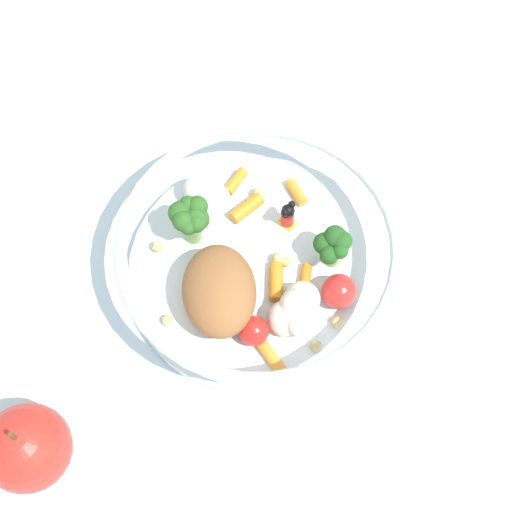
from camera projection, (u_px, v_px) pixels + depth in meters
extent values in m
plane|color=silver|center=(262.00, 262.00, 0.71)|extent=(2.40, 2.40, 0.00)
cylinder|color=white|center=(256.00, 270.00, 0.70)|extent=(0.23, 0.23, 0.01)
torus|color=white|center=(256.00, 244.00, 0.65)|extent=(0.24, 0.24, 0.01)
ellipsoid|color=#935B33|center=(219.00, 291.00, 0.66)|extent=(0.09, 0.10, 0.05)
cylinder|color=#7FAD5B|center=(192.00, 231.00, 0.69)|extent=(0.02, 0.02, 0.03)
sphere|color=#2D6023|center=(179.00, 216.00, 0.67)|extent=(0.02, 0.02, 0.02)
sphere|color=#2D6023|center=(183.00, 221.00, 0.67)|extent=(0.02, 0.02, 0.02)
sphere|color=#2D6023|center=(188.00, 226.00, 0.67)|extent=(0.01, 0.01, 0.01)
sphere|color=#2D6023|center=(197.00, 223.00, 0.67)|extent=(0.02, 0.02, 0.02)
sphere|color=#2D6023|center=(197.00, 218.00, 0.67)|extent=(0.02, 0.02, 0.02)
sphere|color=#2D6023|center=(198.00, 206.00, 0.67)|extent=(0.02, 0.02, 0.02)
sphere|color=#2D6023|center=(188.00, 205.00, 0.67)|extent=(0.02, 0.02, 0.02)
cylinder|color=#7FAD5B|center=(333.00, 256.00, 0.69)|extent=(0.01, 0.01, 0.02)
sphere|color=#23561E|center=(324.00, 243.00, 0.67)|extent=(0.02, 0.02, 0.02)
sphere|color=#23561E|center=(329.00, 255.00, 0.67)|extent=(0.02, 0.02, 0.02)
sphere|color=#23561E|center=(340.00, 251.00, 0.66)|extent=(0.01, 0.01, 0.01)
sphere|color=#23561E|center=(342.00, 241.00, 0.67)|extent=(0.02, 0.02, 0.02)
sphere|color=#23561E|center=(335.00, 237.00, 0.67)|extent=(0.02, 0.02, 0.02)
sphere|color=silver|center=(297.00, 307.00, 0.66)|extent=(0.03, 0.03, 0.03)
sphere|color=silver|center=(286.00, 318.00, 0.66)|extent=(0.03, 0.03, 0.03)
sphere|color=silver|center=(300.00, 324.00, 0.65)|extent=(0.02, 0.02, 0.02)
sphere|color=silver|center=(302.00, 315.00, 0.66)|extent=(0.03, 0.03, 0.03)
sphere|color=silver|center=(301.00, 310.00, 0.66)|extent=(0.03, 0.03, 0.03)
sphere|color=silver|center=(302.00, 299.00, 0.67)|extent=(0.03, 0.03, 0.03)
sphere|color=silver|center=(298.00, 308.00, 0.66)|extent=(0.03, 0.03, 0.03)
sphere|color=silver|center=(200.00, 189.00, 0.71)|extent=(0.03, 0.03, 0.03)
sphere|color=silver|center=(202.00, 205.00, 0.71)|extent=(0.02, 0.02, 0.02)
sphere|color=silver|center=(209.00, 209.00, 0.71)|extent=(0.03, 0.03, 0.03)
sphere|color=silver|center=(217.00, 198.00, 0.71)|extent=(0.03, 0.03, 0.03)
sphere|color=silver|center=(216.00, 198.00, 0.71)|extent=(0.02, 0.02, 0.02)
sphere|color=silver|center=(214.00, 188.00, 0.71)|extent=(0.02, 0.02, 0.02)
sphere|color=silver|center=(211.00, 196.00, 0.71)|extent=(0.03, 0.03, 0.03)
cube|color=yellow|center=(287.00, 223.00, 0.71)|extent=(0.02, 0.02, 0.00)
cylinder|color=red|center=(287.00, 218.00, 0.70)|extent=(0.01, 0.01, 0.02)
sphere|color=black|center=(288.00, 211.00, 0.69)|extent=(0.01, 0.01, 0.01)
sphere|color=black|center=(292.00, 204.00, 0.69)|extent=(0.01, 0.01, 0.01)
sphere|color=black|center=(285.00, 212.00, 0.69)|extent=(0.01, 0.01, 0.01)
cylinder|color=orange|center=(297.00, 192.00, 0.72)|extent=(0.03, 0.03, 0.01)
cylinder|color=orange|center=(276.00, 282.00, 0.68)|extent=(0.02, 0.04, 0.01)
cylinder|color=orange|center=(247.00, 208.00, 0.71)|extent=(0.03, 0.03, 0.01)
cylinder|color=orange|center=(236.00, 181.00, 0.73)|extent=(0.02, 0.03, 0.01)
cylinder|color=orange|center=(270.00, 355.00, 0.65)|extent=(0.03, 0.03, 0.01)
cylinder|color=orange|center=(305.00, 281.00, 0.68)|extent=(0.01, 0.03, 0.01)
sphere|color=red|center=(254.00, 331.00, 0.65)|extent=(0.03, 0.03, 0.03)
sphere|color=red|center=(339.00, 291.00, 0.67)|extent=(0.03, 0.03, 0.03)
sphere|color=tan|center=(287.00, 260.00, 0.69)|extent=(0.01, 0.01, 0.01)
sphere|color=#D1B775|center=(167.00, 320.00, 0.67)|extent=(0.01, 0.01, 0.01)
sphere|color=tan|center=(247.00, 271.00, 0.69)|extent=(0.01, 0.01, 0.01)
sphere|color=#D1B775|center=(258.00, 194.00, 0.72)|extent=(0.01, 0.01, 0.01)
sphere|color=#D1B775|center=(158.00, 246.00, 0.70)|extent=(0.01, 0.01, 0.01)
sphere|color=#D1B775|center=(338.00, 322.00, 0.67)|extent=(0.01, 0.01, 0.01)
sphere|color=#D1B775|center=(278.00, 261.00, 0.69)|extent=(0.01, 0.01, 0.01)
sphere|color=tan|center=(316.00, 346.00, 0.66)|extent=(0.01, 0.01, 0.01)
sphere|color=red|center=(27.00, 448.00, 0.60)|extent=(0.07, 0.07, 0.07)
cylinder|color=brown|center=(12.00, 436.00, 0.57)|extent=(0.00, 0.00, 0.01)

